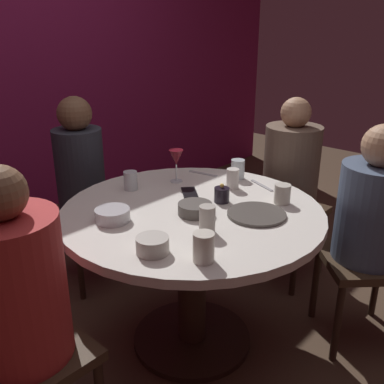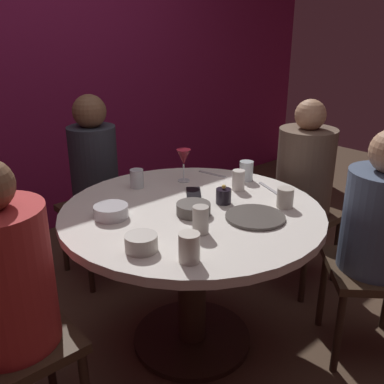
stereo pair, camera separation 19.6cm
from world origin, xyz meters
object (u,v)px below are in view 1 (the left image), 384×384
(cell_phone, at_px, (189,192))
(bowl_serving_large, at_px, (113,215))
(cup_center_front, at_px, (204,247))
(cup_beside_wine, at_px, (207,219))
(wine_glass, at_px, (176,159))
(cup_by_left_diner, at_px, (238,169))
(seated_diner_front_right, at_px, (373,214))
(cup_far_edge, at_px, (233,179))
(bowl_small_white, at_px, (195,209))
(seated_diner_back, at_px, (80,172))
(cup_by_right_diner, at_px, (131,181))
(dining_table, at_px, (192,242))
(cup_near_candle, at_px, (282,194))
(dinner_plate, at_px, (257,214))
(seated_diner_right, at_px, (291,171))
(seated_diner_left, at_px, (16,294))
(bowl_salad_center, at_px, (152,245))
(candle_holder, at_px, (222,195))

(cell_phone, relative_size, bowl_serving_large, 0.93)
(cup_center_front, height_order, cup_beside_wine, cup_beside_wine)
(wine_glass, distance_m, cell_phone, 0.22)
(cup_by_left_diner, bearing_deg, seated_diner_front_right, -79.50)
(seated_diner_front_right, relative_size, cup_far_edge, 10.92)
(bowl_small_white, bearing_deg, wine_glass, 55.33)
(cup_far_edge, xyz_separation_m, cup_beside_wine, (-0.47, -0.24, 0.01))
(seated_diner_back, xyz_separation_m, cup_center_front, (-0.32, -1.25, 0.08))
(bowl_small_white, relative_size, cup_by_right_diner, 1.60)
(seated_diner_front_right, relative_size, wine_glass, 6.40)
(bowl_small_white, bearing_deg, cup_by_right_diner, 88.96)
(dining_table, bearing_deg, cup_far_edge, 4.15)
(bowl_serving_large, xyz_separation_m, cup_near_candle, (0.66, -0.43, 0.02))
(cup_by_right_diner, bearing_deg, wine_glass, -20.57)
(dinner_plate, xyz_separation_m, cup_far_edge, (0.20, 0.29, 0.04))
(bowl_serving_large, bearing_deg, cup_by_right_diner, 38.35)
(wine_glass, bearing_deg, cup_by_left_diner, -38.24)
(seated_diner_right, xyz_separation_m, cup_center_front, (-1.20, -0.35, 0.09))
(cell_phone, bearing_deg, seated_diner_front_right, 162.10)
(seated_diner_left, xyz_separation_m, bowl_small_white, (0.81, -0.05, 0.06))
(seated_diner_right, relative_size, bowl_serving_large, 7.64)
(wine_glass, relative_size, bowl_salad_center, 1.43)
(seated_diner_right, height_order, dinner_plate, seated_diner_right)
(cup_center_front, xyz_separation_m, cup_far_edge, (0.65, 0.37, -0.00))
(dinner_plate, distance_m, bowl_serving_large, 0.63)
(seated_diner_front_right, relative_size, dinner_plate, 4.33)
(dining_table, height_order, cup_far_edge, cup_far_edge)
(seated_diner_left, relative_size, cup_near_candle, 12.46)
(cup_by_left_diner, relative_size, cup_beside_wine, 0.91)
(seated_diner_front_right, xyz_separation_m, cup_by_left_diner, (-0.13, 0.70, 0.10))
(seated_diner_right, distance_m, cup_beside_wine, 1.04)
(cup_far_edge, bearing_deg, dinner_plate, -124.84)
(cup_beside_wine, bearing_deg, dinner_plate, -11.02)
(seated_diner_back, height_order, cup_by_left_diner, seated_diner_back)
(dining_table, height_order, cup_near_candle, cup_near_candle)
(bowl_salad_center, relative_size, cup_near_candle, 1.33)
(seated_diner_front_right, distance_m, cup_near_candle, 0.44)
(bowl_salad_center, xyz_separation_m, bowl_small_white, (0.36, 0.12, -0.01))
(bowl_small_white, relative_size, cup_beside_wine, 1.32)
(wine_glass, xyz_separation_m, cup_by_left_diner, (0.26, -0.21, -0.08))
(candle_holder, xyz_separation_m, dinner_plate, (-0.02, -0.21, -0.03))
(seated_diner_back, height_order, cup_by_right_diner, seated_diner_back)
(bowl_small_white, bearing_deg, cup_center_front, -133.52)
(bowl_salad_center, bearing_deg, bowl_small_white, 18.06)
(seated_diner_right, distance_m, seated_diner_front_right, 0.66)
(seated_diner_right, xyz_separation_m, cup_far_edge, (-0.54, 0.02, 0.09))
(cup_by_left_diner, xyz_separation_m, cup_beside_wine, (-0.61, -0.31, 0.00))
(seated_diner_left, distance_m, cup_beside_wine, 0.75)
(candle_holder, distance_m, cup_far_edge, 0.20)
(seated_diner_right, xyz_separation_m, cup_near_candle, (-0.55, -0.27, 0.08))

